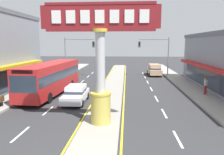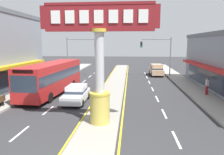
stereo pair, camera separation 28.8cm
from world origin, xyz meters
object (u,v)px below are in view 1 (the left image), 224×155
at_px(district_sign, 100,63).
at_px(sedan_near_left_lane, 76,94).
at_px(traffic_light_right_side, 157,50).
at_px(bus_far_right_lane, 52,76).
at_px(pedestrian_near_kerb, 206,85).
at_px(suv_near_right_lane, 154,70).
at_px(traffic_light_left_side, 76,50).
at_px(pedestrian_far_side, 24,85).

height_order(district_sign, sedan_near_left_lane, district_sign).
bearing_deg(traffic_light_right_side, bus_far_right_lane, -134.16).
distance_m(bus_far_right_lane, pedestrian_near_kerb, 15.76).
relative_size(suv_near_right_lane, sedan_near_left_lane, 1.07).
relative_size(district_sign, traffic_light_left_side, 1.22).
distance_m(district_sign, pedestrian_far_side, 11.61).
height_order(sedan_near_left_lane, pedestrian_near_kerb, pedestrian_near_kerb).
height_order(sedan_near_left_lane, pedestrian_far_side, pedestrian_far_side).
distance_m(pedestrian_near_kerb, pedestrian_far_side, 18.23).
bearing_deg(sedan_near_left_lane, traffic_light_right_side, 59.93).
relative_size(traffic_light_left_side, sedan_near_left_lane, 1.43).
distance_m(traffic_light_right_side, bus_far_right_lane, 18.32).
bearing_deg(pedestrian_far_side, traffic_light_right_side, 43.08).
height_order(bus_far_right_lane, pedestrian_near_kerb, bus_far_right_lane).
height_order(district_sign, bus_far_right_lane, district_sign).
height_order(suv_near_right_lane, sedan_near_left_lane, suv_near_right_lane).
bearing_deg(traffic_light_left_side, bus_far_right_lane, -88.67).
bearing_deg(suv_near_right_lane, bus_far_right_lane, -131.92).
distance_m(suv_near_right_lane, sedan_near_left_lane, 19.18).
bearing_deg(suv_near_right_lane, pedestrian_far_side, -134.90).
height_order(bus_far_right_lane, sedan_near_left_lane, bus_far_right_lane).
xyz_separation_m(traffic_light_left_side, bus_far_right_lane, (0.28, -12.23, -2.38)).
bearing_deg(pedestrian_far_side, pedestrian_near_kerb, 3.68).
bearing_deg(pedestrian_far_side, bus_far_right_lane, 24.07).
height_order(traffic_light_right_side, pedestrian_far_side, traffic_light_right_side).
xyz_separation_m(sedan_near_left_lane, pedestrian_near_kerb, (12.45, 3.20, 0.38)).
bearing_deg(traffic_light_right_side, pedestrian_near_kerb, -76.56).
height_order(traffic_light_right_side, pedestrian_near_kerb, traffic_light_right_side).
bearing_deg(pedestrian_near_kerb, pedestrian_far_side, -176.32).
bearing_deg(sedan_near_left_lane, district_sign, -60.86).
xyz_separation_m(traffic_light_right_side, pedestrian_far_side, (-15.10, -14.12, -3.12)).
height_order(district_sign, pedestrian_near_kerb, district_sign).
distance_m(district_sign, traffic_light_left_side, 21.52).
xyz_separation_m(district_sign, traffic_light_left_side, (-6.47, 20.52, 0.21)).
bearing_deg(pedestrian_far_side, suv_near_right_lane, 45.10).
xyz_separation_m(suv_near_right_lane, bus_far_right_lane, (-12.37, -13.77, 0.88)).
relative_size(traffic_light_right_side, bus_far_right_lane, 0.55).
relative_size(traffic_light_left_side, bus_far_right_lane, 0.55).
xyz_separation_m(suv_near_right_lane, sedan_near_left_lane, (-9.07, -16.90, -0.20)).
bearing_deg(pedestrian_near_kerb, bus_far_right_lane, -179.71).
relative_size(traffic_light_left_side, pedestrian_near_kerb, 3.57).
relative_size(sedan_near_left_lane, pedestrian_near_kerb, 2.49).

